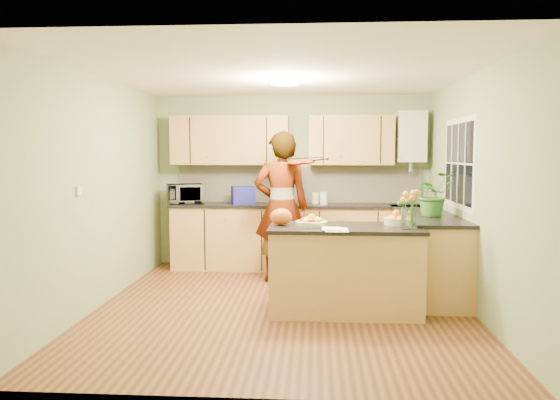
{
  "coord_description": "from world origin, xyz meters",
  "views": [
    {
      "loc": [
        0.35,
        -5.82,
        1.68
      ],
      "look_at": [
        -0.07,
        0.5,
        1.12
      ],
      "focal_mm": 35.0,
      "sensor_mm": 36.0,
      "label": 1
    }
  ],
  "objects": [
    {
      "name": "light_switch",
      "position": [
        -1.99,
        -0.6,
        1.3
      ],
      "size": [
        0.02,
        0.09,
        0.09
      ],
      "primitive_type": "cube",
      "color": "white",
      "rests_on": "wall_left"
    },
    {
      "name": "jar_white",
      "position": [
        0.46,
        1.91,
        1.03
      ],
      "size": [
        0.14,
        0.14,
        0.18
      ],
      "primitive_type": "cylinder",
      "rotation": [
        0.0,
        0.0,
        0.33
      ],
      "color": "white",
      "rests_on": "back_counter"
    },
    {
      "name": "wall_right",
      "position": [
        2.0,
        0.0,
        1.25
      ],
      "size": [
        0.02,
        4.5,
        2.5
      ],
      "primitive_type": "cube",
      "color": "gray",
      "rests_on": "floor"
    },
    {
      "name": "microwave",
      "position": [
        -1.54,
        1.94,
        1.08
      ],
      "size": [
        0.59,
        0.5,
        0.28
      ],
      "primitive_type": "imported",
      "rotation": [
        0.0,
        0.0,
        0.36
      ],
      "color": "white",
      "rests_on": "back_counter"
    },
    {
      "name": "blue_box",
      "position": [
        -0.69,
        1.92,
        1.07
      ],
      "size": [
        0.37,
        0.32,
        0.25
      ],
      "primitive_type": "cube",
      "rotation": [
        0.0,
        0.0,
        0.32
      ],
      "color": "navy",
      "rests_on": "back_counter"
    },
    {
      "name": "right_counter",
      "position": [
        1.7,
        0.85,
        0.47
      ],
      "size": [
        0.62,
        2.24,
        0.94
      ],
      "color": "#B68C48",
      "rests_on": "floor"
    },
    {
      "name": "orange_bowl",
      "position": [
        1.21,
        0.01,
        0.97
      ],
      "size": [
        0.25,
        0.25,
        0.15
      ],
      "color": "beige",
      "rests_on": "peninsula_island"
    },
    {
      "name": "violin",
      "position": [
        0.11,
        0.96,
        1.56
      ],
      "size": [
        0.66,
        0.58,
        0.17
      ],
      "primitive_type": null,
      "rotation": [
        0.17,
        0.0,
        -0.61
      ],
      "color": "#521405",
      "rests_on": "violinist"
    },
    {
      "name": "peninsula_island",
      "position": [
        0.66,
        -0.14,
        0.46
      ],
      "size": [
        1.59,
        0.81,
        0.91
      ],
      "color": "#B68C48",
      "rests_on": "floor"
    },
    {
      "name": "fruit_dish",
      "position": [
        0.31,
        -0.14,
        0.96
      ],
      "size": [
        0.33,
        0.33,
        0.12
      ],
      "color": "beige",
      "rests_on": "peninsula_island"
    },
    {
      "name": "ceiling",
      "position": [
        0.0,
        0.0,
        2.5
      ],
      "size": [
        4.0,
        4.5,
        0.02
      ],
      "primitive_type": "cube",
      "color": "white",
      "rests_on": "wall_back"
    },
    {
      "name": "ceiling_lamp",
      "position": [
        0.0,
        0.3,
        2.46
      ],
      "size": [
        0.3,
        0.3,
        0.07
      ],
      "color": "#FFEABF",
      "rests_on": "ceiling"
    },
    {
      "name": "upper_cabinets",
      "position": [
        -0.18,
        2.08,
        1.85
      ],
      "size": [
        3.2,
        0.34,
        0.7
      ],
      "color": "#B68C48",
      "rests_on": "wall_back"
    },
    {
      "name": "back_counter",
      "position": [
        0.1,
        1.95,
        0.47
      ],
      "size": [
        3.64,
        0.62,
        0.94
      ],
      "color": "#B68C48",
      "rests_on": "floor"
    },
    {
      "name": "window_right",
      "position": [
        1.99,
        0.6,
        1.55
      ],
      "size": [
        0.01,
        1.3,
        1.05
      ],
      "color": "white",
      "rests_on": "wall_right"
    },
    {
      "name": "kettle",
      "position": [
        0.0,
        1.92,
        1.07
      ],
      "size": [
        0.17,
        0.17,
        0.32
      ],
      "rotation": [
        0.0,
        0.0,
        -0.27
      ],
      "color": "#B3B3B8",
      "rests_on": "back_counter"
    },
    {
      "name": "violinist",
      "position": [
        -0.09,
        1.18,
        0.97
      ],
      "size": [
        0.76,
        0.55,
        1.94
      ],
      "primitive_type": "imported",
      "rotation": [
        0.0,
        0.0,
        3.26
      ],
      "color": "tan",
      "rests_on": "floor"
    },
    {
      "name": "wall_left",
      "position": [
        -2.0,
        0.0,
        1.25
      ],
      "size": [
        0.02,
        4.5,
        2.5
      ],
      "primitive_type": "cube",
      "color": "gray",
      "rests_on": "floor"
    },
    {
      "name": "boiler",
      "position": [
        1.7,
        2.09,
        1.9
      ],
      "size": [
        0.4,
        0.3,
        0.86
      ],
      "color": "white",
      "rests_on": "wall_back"
    },
    {
      "name": "flower_vase",
      "position": [
        1.26,
        -0.32,
        1.21
      ],
      "size": [
        0.25,
        0.25,
        0.45
      ],
      "rotation": [
        0.0,
        0.0,
        0.43
      ],
      "color": "silver",
      "rests_on": "peninsula_island"
    },
    {
      "name": "wall_front",
      "position": [
        0.0,
        -2.25,
        1.25
      ],
      "size": [
        4.0,
        0.02,
        2.5
      ],
      "primitive_type": "cube",
      "color": "gray",
      "rests_on": "floor"
    },
    {
      "name": "splashback",
      "position": [
        0.1,
        2.23,
        1.2
      ],
      "size": [
        3.6,
        0.02,
        0.52
      ],
      "primitive_type": "cube",
      "color": "beige",
      "rests_on": "back_counter"
    },
    {
      "name": "orange_bag",
      "position": [
        -0.02,
        -0.09,
        1.0
      ],
      "size": [
        0.23,
        0.2,
        0.18
      ],
      "primitive_type": "ellipsoid",
      "rotation": [
        0.0,
        0.0,
        -0.0
      ],
      "color": "orange",
      "rests_on": "peninsula_island"
    },
    {
      "name": "wall_back",
      "position": [
        0.0,
        2.25,
        1.25
      ],
      "size": [
        4.0,
        0.02,
        2.5
      ],
      "primitive_type": "cube",
      "color": "gray",
      "rests_on": "floor"
    },
    {
      "name": "jar_cream",
      "position": [
        0.35,
        2.0,
        1.02
      ],
      "size": [
        0.14,
        0.14,
        0.16
      ],
      "primitive_type": "cylinder",
      "rotation": [
        0.0,
        0.0,
        0.36
      ],
      "color": "beige",
      "rests_on": "back_counter"
    },
    {
      "name": "floor",
      "position": [
        0.0,
        0.0,
        0.0
      ],
      "size": [
        4.5,
        4.5,
        0.0
      ],
      "primitive_type": "plane",
      "color": "#512C17",
      "rests_on": "ground"
    },
    {
      "name": "potted_plant",
      "position": [
        1.7,
        0.54,
        1.2
      ],
      "size": [
        0.57,
        0.54,
        0.51
      ],
      "primitive_type": "imported",
      "rotation": [
        0.0,
        0.0,
        0.36
      ],
      "color": "#327627",
      "rests_on": "right_counter"
    },
    {
      "name": "papers",
      "position": [
        0.56,
        -0.44,
        0.91
      ],
      "size": [
        0.23,
        0.31,
        0.01
      ],
      "primitive_type": "cube",
      "color": "white",
      "rests_on": "peninsula_island"
    }
  ]
}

